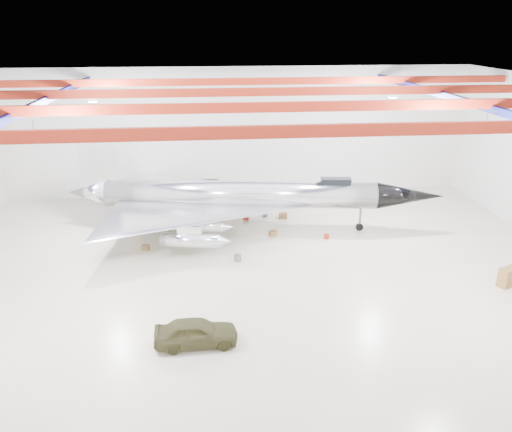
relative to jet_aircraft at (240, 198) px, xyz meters
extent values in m
plane|color=beige|center=(0.53, -6.56, -2.44)|extent=(40.00, 40.00, 0.00)
plane|color=silver|center=(0.53, 8.44, 3.06)|extent=(40.00, 0.00, 40.00)
plane|color=#0A0F38|center=(0.53, -6.56, 8.56)|extent=(40.00, 40.00, 0.00)
cube|color=maroon|center=(0.53, -15.56, 7.96)|extent=(39.50, 0.25, 0.50)
cube|color=maroon|center=(0.53, -9.56, 7.96)|extent=(39.50, 0.25, 0.50)
cube|color=maroon|center=(0.53, -3.56, 7.96)|extent=(39.50, 0.25, 0.50)
cube|color=maroon|center=(0.53, 2.44, 7.96)|extent=(39.50, 0.25, 0.50)
cube|color=#0C1149|center=(-11.47, -6.56, 7.66)|extent=(0.25, 29.50, 0.40)
cube|color=#0C1149|center=(12.53, -6.56, 7.66)|extent=(0.25, 29.50, 0.40)
cube|color=silver|center=(-9.47, -12.56, 7.26)|extent=(0.55, 0.55, 0.25)
cube|color=silver|center=(10.53, -12.56, 7.26)|extent=(0.55, 0.55, 0.25)
cube|color=silver|center=(-9.47, -0.56, 7.26)|extent=(0.55, 0.55, 0.25)
cube|color=silver|center=(10.53, -0.56, 7.26)|extent=(0.55, 0.55, 0.25)
cylinder|color=silver|center=(0.05, -0.01, 0.28)|extent=(19.56, 4.55, 1.95)
cone|color=black|center=(12.11, -1.64, 0.28)|extent=(5.09, 2.58, 1.95)
cone|color=silver|center=(-11.04, 1.50, 0.28)|extent=(3.16, 2.32, 1.95)
cube|color=silver|center=(-10.08, 1.37, 2.81)|extent=(2.72, 0.48, 4.38)
cube|color=black|center=(6.81, -0.92, 1.31)|extent=(2.23, 1.06, 0.49)
cylinder|color=silver|center=(-3.56, -4.92, -1.08)|extent=(3.78, 1.37, 0.88)
cylinder|color=silver|center=(-3.23, -2.51, -1.08)|extent=(3.78, 1.37, 0.88)
cylinder|color=silver|center=(-2.45, 3.28, -1.08)|extent=(3.78, 1.37, 0.88)
cylinder|color=silver|center=(-2.12, 5.69, -1.08)|extent=(3.78, 1.37, 0.88)
cylinder|color=#59595B|center=(8.74, -1.18, -1.57)|extent=(0.18, 0.18, 1.75)
cylinder|color=black|center=(8.74, -1.18, -2.17)|extent=(0.57, 0.29, 0.55)
cylinder|color=#59595B|center=(-4.13, -1.90, -1.57)|extent=(0.18, 0.18, 1.75)
cylinder|color=black|center=(-4.13, -1.90, -2.17)|extent=(0.57, 0.29, 0.55)
cylinder|color=#59595B|center=(-3.48, 2.93, -1.57)|extent=(0.18, 0.18, 1.75)
cylinder|color=black|center=(-3.48, 2.93, -2.17)|extent=(0.57, 0.29, 0.55)
imported|color=#3E3B1F|center=(-3.09, -14.10, -1.78)|extent=(3.96, 1.67, 1.34)
cube|color=brown|center=(14.85, -10.19, -1.87)|extent=(1.39, 1.08, 1.14)
cube|color=olive|center=(-6.60, -3.00, -2.28)|extent=(0.55, 0.49, 0.33)
cube|color=#99260F|center=(0.60, 1.89, -2.29)|extent=(0.48, 0.40, 0.32)
cylinder|color=#59595B|center=(-0.54, -5.33, -2.24)|extent=(0.50, 0.50, 0.41)
cube|color=olive|center=(3.51, 1.82, -2.22)|extent=(0.73, 0.64, 0.44)
cube|color=#59595B|center=(-4.74, 0.99, -2.30)|extent=(0.45, 0.39, 0.28)
cylinder|color=#99260F|center=(5.98, -2.40, -2.28)|extent=(0.46, 0.46, 0.32)
cube|color=olive|center=(2.25, -1.52, -2.26)|extent=(0.63, 0.57, 0.36)
cylinder|color=#59595B|center=(2.17, 2.33, -2.28)|extent=(0.42, 0.42, 0.34)
camera|label=1|loc=(-2.30, -34.22, 11.75)|focal=35.00mm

